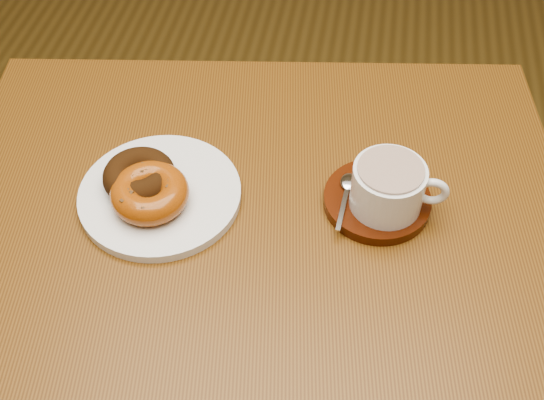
# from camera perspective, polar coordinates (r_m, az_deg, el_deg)

# --- Properties ---
(cafe_table) EXTENTS (0.94, 0.76, 0.81)m
(cafe_table) POSITION_cam_1_polar(r_m,az_deg,el_deg) (1.04, -1.10, -5.27)
(cafe_table) COLOR brown
(cafe_table) RESTS_ON ground
(donut_plate) EXTENTS (0.24, 0.24, 0.01)m
(donut_plate) POSITION_cam_1_polar(r_m,az_deg,el_deg) (0.95, -9.34, 0.45)
(donut_plate) COLOR silver
(donut_plate) RESTS_ON cafe_table
(donut_cinnamon) EXTENTS (0.11, 0.11, 0.04)m
(donut_cinnamon) POSITION_cam_1_polar(r_m,az_deg,el_deg) (0.95, -11.04, 1.98)
(donut_cinnamon) COLOR black
(donut_cinnamon) RESTS_ON donut_plate
(donut_caramel) EXTENTS (0.11, 0.11, 0.04)m
(donut_caramel) POSITION_cam_1_polar(r_m,az_deg,el_deg) (0.92, -10.20, 0.59)
(donut_caramel) COLOR #954710
(donut_caramel) RESTS_ON donut_plate
(saucer) EXTENTS (0.17, 0.17, 0.02)m
(saucer) POSITION_cam_1_polar(r_m,az_deg,el_deg) (0.94, 8.77, -0.05)
(saucer) COLOR #3D1608
(saucer) RESTS_ON cafe_table
(coffee_cup) EXTENTS (0.13, 0.10, 0.07)m
(coffee_cup) POSITION_cam_1_polar(r_m,az_deg,el_deg) (0.91, 9.78, 1.12)
(coffee_cup) COLOR silver
(coffee_cup) RESTS_ON saucer
(teaspoon) EXTENTS (0.02, 0.10, 0.01)m
(teaspoon) POSITION_cam_1_polar(r_m,az_deg,el_deg) (0.94, 6.33, 1.11)
(teaspoon) COLOR silver
(teaspoon) RESTS_ON saucer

